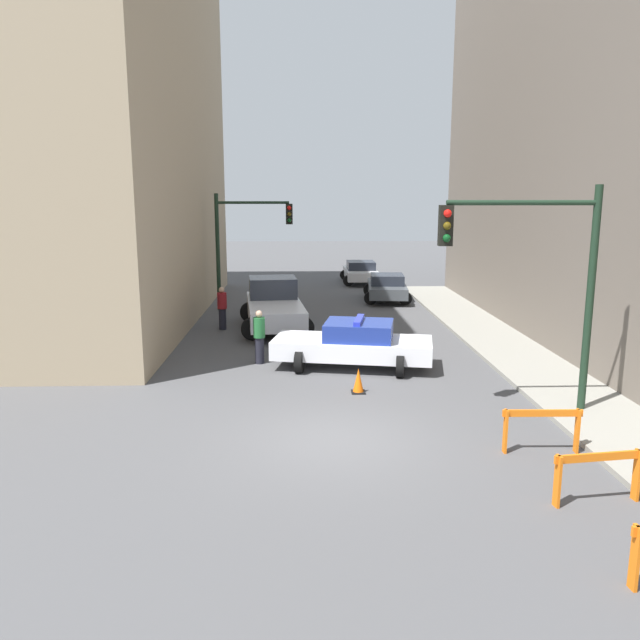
{
  "coord_description": "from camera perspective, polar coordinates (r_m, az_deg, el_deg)",
  "views": [
    {
      "loc": [
        -0.76,
        -12.46,
        5.05
      ],
      "look_at": [
        -0.16,
        5.73,
        1.45
      ],
      "focal_mm": 35.0,
      "sensor_mm": 36.0,
      "label": 1
    }
  ],
  "objects": [
    {
      "name": "white_truck",
      "position": [
        24.3,
        -4.21,
        1.35
      ],
      "size": [
        3.0,
        5.58,
        1.9
      ],
      "rotation": [
        0.0,
        0.0,
        0.1
      ],
      "color": "silver",
      "rests_on": "ground_plane"
    },
    {
      "name": "traffic_light_near",
      "position": [
        15.01,
        19.63,
        4.75
      ],
      "size": [
        3.64,
        0.35,
        5.2
      ],
      "color": "black",
      "rests_on": "sidewalk_right"
    },
    {
      "name": "barrier_mid",
      "position": [
        11.59,
        24.11,
        -12.32
      ],
      "size": [
        1.59,
        0.35,
        0.9
      ],
      "rotation": [
        0.0,
        0.0,
        0.13
      ],
      "color": "orange",
      "rests_on": "ground_plane"
    },
    {
      "name": "barrier_back",
      "position": [
        13.34,
        19.62,
        -8.89
      ],
      "size": [
        1.6,
        0.19,
        0.9
      ],
      "rotation": [
        0.0,
        0.0,
        -0.02
      ],
      "color": "orange",
      "rests_on": "ground_plane"
    },
    {
      "name": "sidewalk_right",
      "position": [
        15.11,
        26.01,
        -9.25
      ],
      "size": [
        2.4,
        44.0,
        0.12
      ],
      "color": "gray",
      "rests_on": "ground_plane"
    },
    {
      "name": "parked_car_mid",
      "position": [
        37.25,
        3.73,
        4.43
      ],
      "size": [
        2.28,
        4.3,
        1.31
      ],
      "rotation": [
        0.0,
        0.0,
        0.0
      ],
      "color": "silver",
      "rests_on": "ground_plane"
    },
    {
      "name": "pedestrian_corner",
      "position": [
        24.28,
        -8.93,
        1.13
      ],
      "size": [
        0.39,
        0.39,
        1.66
      ],
      "rotation": [
        0.0,
        0.0,
        6.2
      ],
      "color": "black",
      "rests_on": "ground_plane"
    },
    {
      "name": "building_corner_left",
      "position": [
        29.0,
        -26.0,
        17.74
      ],
      "size": [
        14.0,
        20.0,
        17.79
      ],
      "color": "tan",
      "rests_on": "ground_plane"
    },
    {
      "name": "parked_car_near",
      "position": [
        31.03,
        6.13,
        3.03
      ],
      "size": [
        2.52,
        4.44,
        1.31
      ],
      "rotation": [
        0.0,
        0.0,
        -0.09
      ],
      "color": "#474C51",
      "rests_on": "ground_plane"
    },
    {
      "name": "pedestrian_crossing",
      "position": [
        19.18,
        -5.58,
        -1.47
      ],
      "size": [
        0.5,
        0.5,
        1.66
      ],
      "rotation": [
        0.0,
        0.0,
        2.52
      ],
      "color": "black",
      "rests_on": "ground_plane"
    },
    {
      "name": "traffic_light_far",
      "position": [
        28.14,
        -7.14,
        7.75
      ],
      "size": [
        3.44,
        0.35,
        5.2
      ],
      "color": "black",
      "rests_on": "ground_plane"
    },
    {
      "name": "traffic_cone",
      "position": [
        16.4,
        3.53,
        -5.59
      ],
      "size": [
        0.36,
        0.36,
        0.66
      ],
      "color": "black",
      "rests_on": "ground_plane"
    },
    {
      "name": "ground_plane",
      "position": [
        13.46,
        1.5,
        -10.83
      ],
      "size": [
        120.0,
        120.0,
        0.0
      ],
      "primitive_type": "plane",
      "color": "#4C4C4F"
    },
    {
      "name": "police_car",
      "position": [
        18.69,
        3.12,
        -2.2
      ],
      "size": [
        4.96,
        2.91,
        1.52
      ],
      "rotation": [
        0.0,
        0.0,
        1.38
      ],
      "color": "white",
      "rests_on": "ground_plane"
    }
  ]
}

